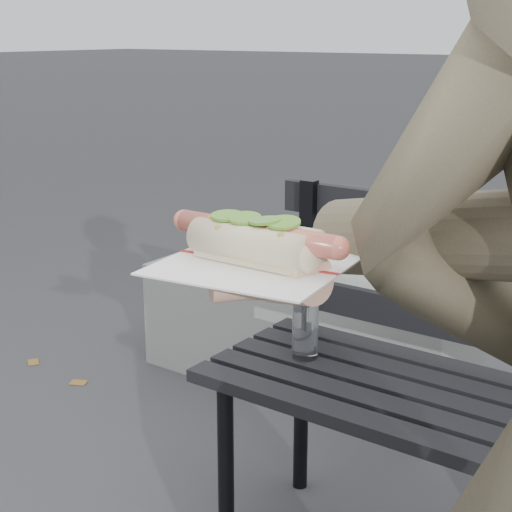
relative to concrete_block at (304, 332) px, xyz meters
The scene contains 2 objects.
concrete_block is the anchor object (origin of this frame).
held_hotdog 2.08m from the concrete_block, 53.83° to the right, with size 0.62×0.30×0.20m.
Camera 1 is at (0.42, -0.72, 1.25)m, focal length 55.00 mm.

